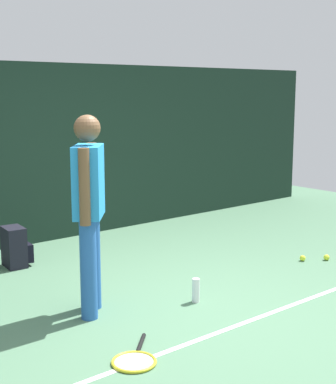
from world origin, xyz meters
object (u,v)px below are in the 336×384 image
at_px(tennis_ball_far_left, 303,258).
at_px(water_bottle, 196,290).
at_px(tennis_player, 89,203).
at_px(tennis_racket, 135,360).
at_px(backpack, 16,248).
at_px(tennis_ball_mid_court, 327,257).

distance_m(tennis_ball_far_left, water_bottle, 1.79).
bearing_deg(tennis_player, tennis_racket, -154.40).
height_order(backpack, tennis_ball_far_left, backpack).
bearing_deg(tennis_player, water_bottle, -73.94).
bearing_deg(tennis_ball_mid_court, water_bottle, -179.53).
bearing_deg(tennis_ball_far_left, backpack, 144.05).
bearing_deg(water_bottle, tennis_player, 156.20).
bearing_deg(backpack, tennis_player, -176.91).
distance_m(tennis_ball_mid_court, water_bottle, 2.01).
bearing_deg(tennis_player, tennis_ball_mid_court, -57.39).
distance_m(tennis_racket, tennis_ball_mid_court, 3.18).
height_order(backpack, tennis_ball_mid_court, backpack).
height_order(tennis_racket, tennis_ball_far_left, tennis_ball_far_left).
bearing_deg(tennis_player, backpack, 37.46).
distance_m(backpack, tennis_ball_far_left, 3.19).
relative_size(tennis_player, backpack, 3.86).
bearing_deg(water_bottle, backpack, 111.37).
relative_size(tennis_racket, water_bottle, 2.56).
bearing_deg(backpack, tennis_ball_mid_court, -120.27).
height_order(tennis_racket, water_bottle, water_bottle).
bearing_deg(tennis_racket, backpack, -140.79).
bearing_deg(tennis_ball_mid_court, backpack, 144.25).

